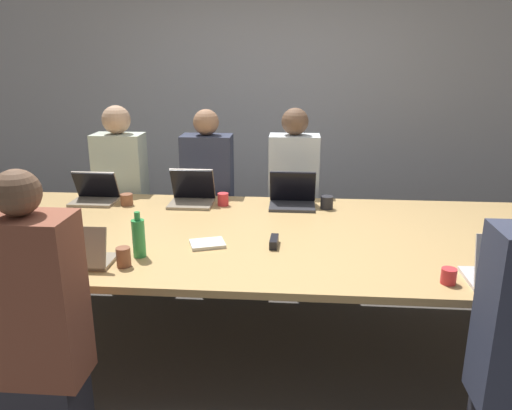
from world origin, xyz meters
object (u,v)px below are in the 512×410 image
laptop_far_midleft (192,194)px  stapler (274,242)px  laptop_near_right (505,271)px  cup_near_right (449,276)px  person_far_center (293,197)px  cup_near_left (124,257)px  cup_far_midleft (223,199)px  laptop_far_center (292,196)px  cup_far_left (127,200)px  bottle_near_left (139,237)px  person_near_left (37,332)px  person_far_left (122,194)px  cup_far_center (327,202)px  laptop_near_left (79,254)px  laptop_far_left (95,193)px  person_far_midleft (208,198)px

laptop_far_midleft → stapler: bearing=-51.0°
laptop_near_right → cup_near_right: laptop_near_right is taller
person_far_center → laptop_far_midleft: size_ratio=4.41×
cup_near_left → cup_far_midleft: 1.18m
laptop_far_center → cup_far_left: size_ratio=3.71×
bottle_near_left → person_near_left: bearing=-110.3°
person_far_left → cup_near_left: bearing=-70.4°
person_far_left → person_near_left: bearing=-80.7°
cup_far_center → laptop_near_right: size_ratio=0.28×
stapler → person_near_left: bearing=-135.8°
laptop_near_right → person_near_left: bearing=12.3°
cup_near_right → laptop_near_right: bearing=-1.3°
stapler → bottle_near_left: bearing=-161.6°
laptop_far_midleft → cup_far_left: bearing=-171.1°
cup_near_left → cup_far_left: cup_near_left is taller
laptop_near_right → laptop_near_left: laptop_near_right is taller
laptop_near_right → stapler: size_ratio=2.19×
stapler → laptop_far_left: bearing=152.4°
cup_far_left → cup_near_right: bearing=-30.1°
cup_far_left → cup_far_midleft: size_ratio=0.99×
person_far_left → stapler: 1.78m
cup_near_left → person_far_left: size_ratio=0.07×
person_far_center → person_near_left: bearing=-116.8°
laptop_far_left → person_far_left: person_far_left is taller
cup_near_right → bottle_near_left: 1.61m
laptop_near_right → cup_near_right: 0.26m
laptop_near_left → stapler: size_ratio=2.16×
laptop_far_center → cup_far_midleft: bearing=-177.1°
laptop_near_right → bottle_near_left: 1.87m
laptop_far_center → person_far_midleft: bearing=150.6°
person_far_center → cup_far_center: (0.24, -0.49, 0.11)m
person_far_center → person_far_midleft: person_far_center is taller
person_far_left → person_far_center: bearing=2.3°
person_far_left → stapler: bearing=-42.0°
cup_near_left → person_near_left: bearing=-111.1°
cup_near_right → laptop_near_left: laptop_near_left is taller
person_far_midleft → laptop_near_left: bearing=-104.7°
cup_far_center → cup_far_midleft: (-0.75, 0.02, -0.00)m
cup_near_left → person_far_midleft: (0.18, 1.54, -0.12)m
cup_near_left → person_far_left: 1.64m
bottle_near_left → laptop_far_left: (-0.65, 1.00, -0.04)m
person_far_midleft → stapler: (0.60, -1.19, 0.10)m
laptop_near_left → cup_near_left: 0.23m
cup_far_center → person_near_left: bearing=-128.8°
cup_near_right → cup_far_left: cup_far_left is taller
laptop_far_midleft → cup_far_midleft: laptop_far_midleft is taller
laptop_far_left → laptop_near_left: bearing=-71.9°
laptop_far_left → laptop_far_midleft: (0.73, 0.02, 0.01)m
person_far_center → person_far_left: person_far_left is taller
person_near_left → person_far_midleft: bearing=-100.4°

